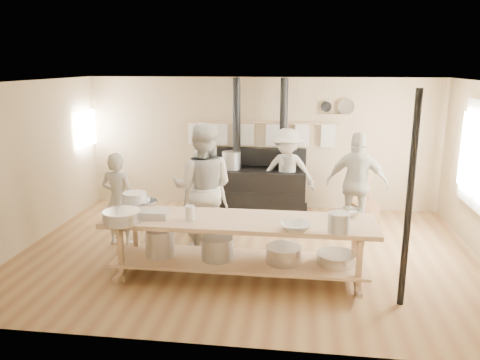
% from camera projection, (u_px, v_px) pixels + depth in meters
% --- Properties ---
extents(ground, '(7.00, 7.00, 0.00)m').
position_uv_depth(ground, '(247.00, 252.00, 7.28)').
color(ground, brown).
rests_on(ground, ground).
extents(room_shell, '(7.00, 7.00, 7.00)m').
position_uv_depth(room_shell, '(247.00, 150.00, 6.89)').
color(room_shell, tan).
rests_on(room_shell, ground).
extents(window_right, '(0.09, 1.50, 1.65)m').
position_uv_depth(window_right, '(480.00, 156.00, 7.06)').
color(window_right, beige).
rests_on(window_right, ground).
extents(left_opening, '(0.00, 0.90, 0.90)m').
position_uv_depth(left_opening, '(86.00, 129.00, 9.25)').
color(left_opening, white).
rests_on(left_opening, ground).
extents(stove, '(1.90, 0.75, 2.60)m').
position_uv_depth(stove, '(259.00, 186.00, 9.19)').
color(stove, black).
rests_on(stove, ground).
extents(towel_rail, '(3.00, 0.04, 0.47)m').
position_uv_depth(towel_rail, '(261.00, 131.00, 9.21)').
color(towel_rail, tan).
rests_on(towel_rail, ground).
extents(back_wall_shelf, '(0.63, 0.14, 0.32)m').
position_uv_depth(back_wall_shelf, '(338.00, 109.00, 8.95)').
color(back_wall_shelf, tan).
rests_on(back_wall_shelf, ground).
extents(prep_table, '(3.60, 0.90, 0.85)m').
position_uv_depth(prep_table, '(238.00, 242.00, 6.29)').
color(prep_table, tan).
rests_on(prep_table, ground).
extents(support_post, '(0.08, 0.08, 2.60)m').
position_uv_depth(support_post, '(409.00, 202.00, 5.41)').
color(support_post, black).
rests_on(support_post, ground).
extents(cook_far_left, '(0.58, 0.41, 1.51)m').
position_uv_depth(cook_far_left, '(118.00, 199.00, 7.44)').
color(cook_far_left, beige).
rests_on(cook_far_left, ground).
extents(cook_left, '(0.99, 0.77, 2.01)m').
position_uv_depth(cook_left, '(203.00, 188.00, 7.18)').
color(cook_left, beige).
rests_on(cook_left, ground).
extents(cook_center, '(0.79, 0.55, 1.56)m').
position_uv_depth(cook_center, '(204.00, 194.00, 7.68)').
color(cook_center, beige).
rests_on(cook_center, ground).
extents(cook_right, '(1.09, 0.61, 1.76)m').
position_uv_depth(cook_right, '(357.00, 184.00, 7.89)').
color(cook_right, beige).
rests_on(cook_right, ground).
extents(cook_by_window, '(1.15, 0.75, 1.68)m').
position_uv_depth(cook_by_window, '(287.00, 173.00, 8.88)').
color(cook_by_window, beige).
rests_on(cook_by_window, ground).
extents(chair, '(0.54, 0.54, 0.91)m').
position_uv_depth(chair, '(362.00, 212.00, 8.39)').
color(chair, brown).
rests_on(chair, ground).
extents(bowl_white_a, '(0.54, 0.54, 0.11)m').
position_uv_depth(bowl_white_a, '(135.00, 204.00, 6.71)').
color(bowl_white_a, silver).
rests_on(bowl_white_a, prep_table).
extents(bowl_steel_a, '(0.45, 0.45, 0.10)m').
position_uv_depth(bowl_steel_a, '(146.00, 204.00, 6.69)').
color(bowl_steel_a, silver).
rests_on(bowl_steel_a, prep_table).
extents(bowl_white_b, '(0.44, 0.44, 0.09)m').
position_uv_depth(bowl_white_b, '(295.00, 227.00, 5.79)').
color(bowl_white_b, silver).
rests_on(bowl_white_b, prep_table).
extents(bowl_steel_b, '(0.38, 0.38, 0.09)m').
position_uv_depth(bowl_steel_b, '(349.00, 213.00, 6.33)').
color(bowl_steel_b, silver).
rests_on(bowl_steel_b, prep_table).
extents(roasting_pan, '(0.47, 0.33, 0.10)m').
position_uv_depth(roasting_pan, '(151.00, 214.00, 6.27)').
color(roasting_pan, '#B2B2B7').
rests_on(roasting_pan, prep_table).
extents(mixing_bowl_large, '(0.65, 0.65, 0.16)m').
position_uv_depth(mixing_bowl_large, '(122.00, 217.00, 6.06)').
color(mixing_bowl_large, silver).
rests_on(mixing_bowl_large, prep_table).
extents(bucket_galv, '(0.28, 0.28, 0.24)m').
position_uv_depth(bucket_galv, '(339.00, 223.00, 5.70)').
color(bucket_galv, gray).
rests_on(bucket_galv, prep_table).
extents(deep_bowl_enamel, '(0.43, 0.43, 0.21)m').
position_uv_depth(deep_bowl_enamel, '(135.00, 200.00, 6.69)').
color(deep_bowl_enamel, silver).
rests_on(deep_bowl_enamel, prep_table).
extents(pitcher, '(0.13, 0.13, 0.19)m').
position_uv_depth(pitcher, '(190.00, 213.00, 6.15)').
color(pitcher, silver).
rests_on(pitcher, prep_table).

